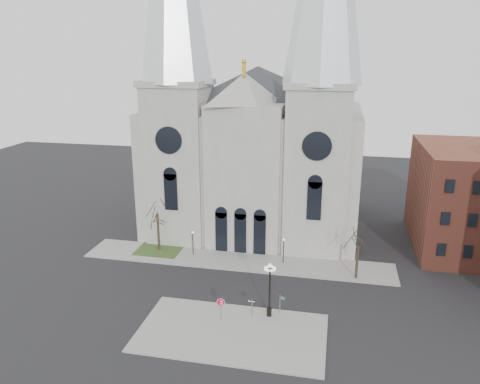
% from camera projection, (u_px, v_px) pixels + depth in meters
% --- Properties ---
extents(ground, '(160.00, 160.00, 0.00)m').
position_uv_depth(ground, '(215.00, 304.00, 50.25)').
color(ground, black).
rests_on(ground, ground).
extents(sidewalk_near, '(18.00, 10.00, 0.14)m').
position_uv_depth(sidewalk_near, '(232.00, 333.00, 44.96)').
color(sidewalk_near, gray).
rests_on(sidewalk_near, ground).
extents(sidewalk_far, '(40.00, 6.00, 0.14)m').
position_uv_depth(sidewalk_far, '(237.00, 260.00, 60.54)').
color(sidewalk_far, gray).
rests_on(sidewalk_far, ground).
extents(grass_patch, '(6.00, 5.00, 0.18)m').
position_uv_depth(grass_patch, '(159.00, 250.00, 63.64)').
color(grass_patch, '#2C4C20').
rests_on(grass_patch, ground).
extents(cathedral, '(33.00, 26.66, 54.00)m').
position_uv_depth(cathedral, '(254.00, 107.00, 66.36)').
color(cathedral, '#98968E').
rests_on(cathedral, ground).
extents(bg_building_brick, '(14.00, 18.00, 14.00)m').
position_uv_depth(bg_building_brick, '(471.00, 199.00, 62.94)').
color(bg_building_brick, brown).
rests_on(bg_building_brick, ground).
extents(tree_left, '(3.20, 3.20, 7.50)m').
position_uv_depth(tree_left, '(157.00, 212.00, 62.06)').
color(tree_left, black).
rests_on(tree_left, ground).
extents(tree_right, '(3.20, 3.20, 6.00)m').
position_uv_depth(tree_right, '(358.00, 244.00, 54.44)').
color(tree_right, black).
rests_on(tree_right, ground).
extents(ped_lamp_left, '(0.32, 0.32, 3.26)m').
position_uv_depth(ped_lamp_left, '(193.00, 239.00, 61.54)').
color(ped_lamp_left, black).
rests_on(ped_lamp_left, sidewalk_far).
extents(ped_lamp_right, '(0.32, 0.32, 3.26)m').
position_uv_depth(ped_lamp_right, '(284.00, 246.00, 59.18)').
color(ped_lamp_right, black).
rests_on(ped_lamp_right, sidewalk_far).
extents(stop_sign, '(0.85, 0.28, 2.44)m').
position_uv_depth(stop_sign, '(221.00, 304.00, 46.45)').
color(stop_sign, slate).
rests_on(stop_sign, sidewalk_near).
extents(globe_lamp, '(1.57, 1.57, 5.84)m').
position_uv_depth(globe_lamp, '(270.00, 283.00, 46.65)').
color(globe_lamp, black).
rests_on(globe_lamp, sidewalk_near).
extents(one_way_sign, '(0.81, 0.08, 1.86)m').
position_uv_depth(one_way_sign, '(252.00, 304.00, 47.38)').
color(one_way_sign, slate).
rests_on(one_way_sign, sidewalk_near).
extents(street_name_sign, '(0.63, 0.29, 2.08)m').
position_uv_depth(street_name_sign, '(281.00, 303.00, 47.77)').
color(street_name_sign, slate).
rests_on(street_name_sign, sidewalk_near).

